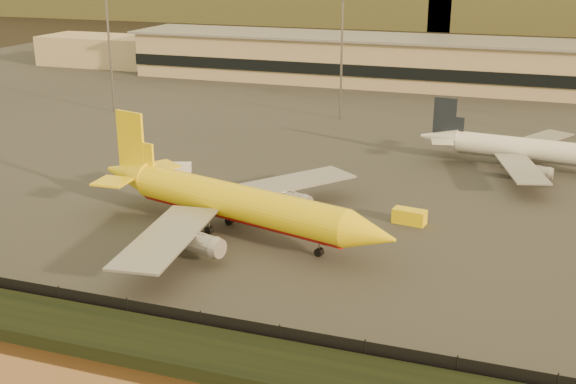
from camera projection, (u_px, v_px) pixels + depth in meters
name	position (u px, v px, depth m)	size (l,w,h in m)	color
ground	(236.00, 276.00, 81.34)	(900.00, 900.00, 0.00)	black
embankment	(162.00, 345.00, 65.93)	(320.00, 7.00, 1.40)	black
tarmac	(399.00, 109.00, 166.19)	(320.00, 220.00, 0.20)	#2D2D2D
perimeter_fence	(182.00, 319.00, 69.31)	(300.00, 0.05, 2.20)	black
terminal_building	(369.00, 60.00, 196.09)	(202.00, 25.00, 12.60)	tan
apron_light_masts	(460.00, 55.00, 138.60)	(152.20, 12.20, 25.40)	slate
dhl_cargo_jet	(234.00, 203.00, 91.96)	(45.45, 43.55, 13.76)	yellow
white_narrowbody_jet	(531.00, 150.00, 119.31)	(37.51, 36.39, 10.77)	white
gse_vehicle_yellow	(409.00, 216.00, 96.20)	(4.38, 1.97, 1.97)	yellow
gse_vehicle_white	(180.00, 168.00, 118.36)	(3.50, 1.57, 1.57)	white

